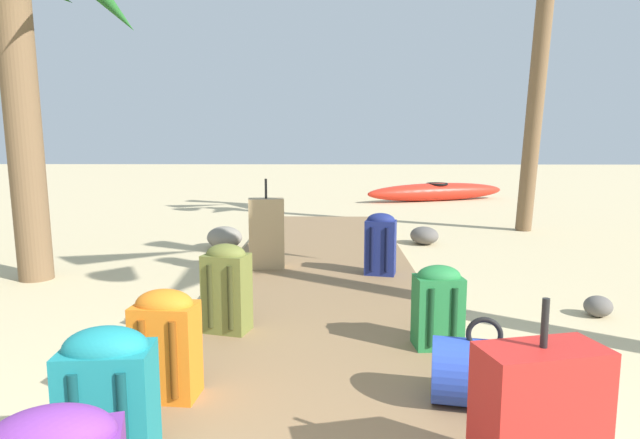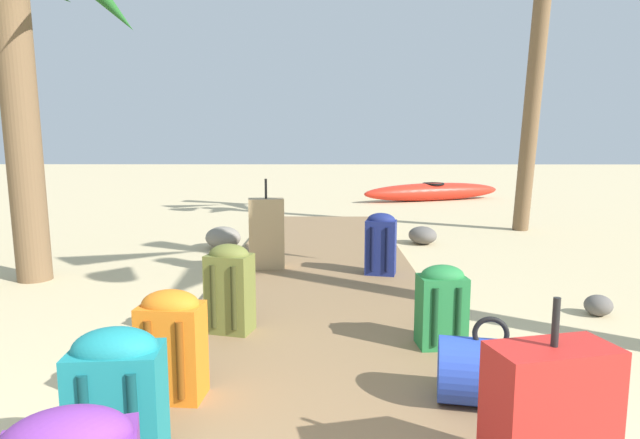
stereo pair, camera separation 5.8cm
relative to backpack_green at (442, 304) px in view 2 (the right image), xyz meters
name	(u,v)px [view 2 (the right image)]	position (x,y,z in m)	size (l,w,h in m)	color
ground_plane	(318,315)	(-0.74, 0.83, -0.34)	(60.00, 60.00, 0.00)	#CCB789
boardwalk	(319,282)	(-0.74, 1.64, -0.30)	(1.81, 8.17, 0.08)	olive
backpack_green	(442,304)	(0.00, 0.00, 0.00)	(0.29, 0.23, 0.49)	#237538
suitcase_red	(549,423)	(0.06, -1.37, 0.01)	(0.45, 0.30, 0.70)	red
duffel_bag_blue	(489,372)	(0.07, -0.72, -0.10)	(0.51, 0.39, 0.42)	#2847B7
backpack_olive	(230,286)	(-1.30, 0.24, 0.04)	(0.31, 0.26, 0.57)	olive
backpack_teal	(117,396)	(-1.44, -1.23, 0.03)	(0.34, 0.26, 0.54)	#197A7F
suitcase_tan	(266,233)	(-1.26, 2.02, 0.08)	(0.36, 0.23, 0.87)	tan
backpack_navy	(381,242)	(-0.18, 1.77, 0.04)	(0.31, 0.25, 0.57)	navy
backpack_orange	(172,342)	(-1.40, -0.67, 0.02)	(0.30, 0.23, 0.53)	orange
kayak	(433,192)	(1.75, 9.03, -0.14)	(3.42, 1.78, 0.40)	red
rock_right_near	(423,235)	(0.56, 3.70, -0.23)	(0.34, 0.40, 0.23)	#5B5651
rock_left_far	(223,238)	(-1.94, 3.38, -0.20)	(0.42, 0.49, 0.27)	gray
rock_right_mid	(598,305)	(1.36, 0.83, -0.26)	(0.21, 0.20, 0.16)	#5B5651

